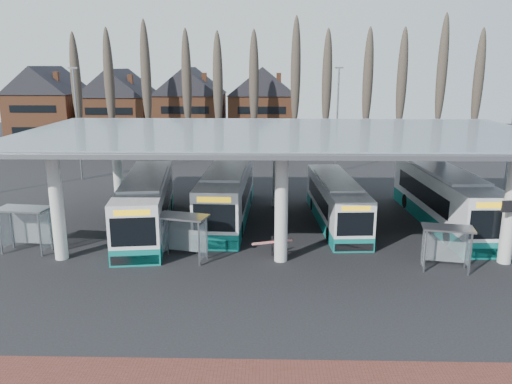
{
  "coord_description": "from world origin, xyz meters",
  "views": [
    {
      "loc": [
        -0.73,
        -22.89,
        10.25
      ],
      "look_at": [
        -1.45,
        7.0,
        2.69
      ],
      "focal_mm": 35.0,
      "sensor_mm": 36.0,
      "label": 1
    }
  ],
  "objects_px": {
    "bus_3": "(444,199)",
    "shelter_1": "(183,227)",
    "shelter_0": "(26,219)",
    "shelter_2": "(447,238)",
    "bus_0": "(146,205)",
    "bus_1": "(227,194)",
    "bus_2": "(336,202)"
  },
  "relations": [
    {
      "from": "bus_3",
      "to": "shelter_1",
      "type": "distance_m",
      "value": 17.64
    },
    {
      "from": "shelter_0",
      "to": "shelter_2",
      "type": "relative_size",
      "value": 1.08
    },
    {
      "from": "bus_0",
      "to": "shelter_2",
      "type": "height_order",
      "value": "bus_0"
    },
    {
      "from": "bus_1",
      "to": "bus_3",
      "type": "height_order",
      "value": "bus_3"
    },
    {
      "from": "bus_3",
      "to": "shelter_2",
      "type": "relative_size",
      "value": 4.86
    },
    {
      "from": "shelter_0",
      "to": "shelter_1",
      "type": "bearing_deg",
      "value": -0.18
    },
    {
      "from": "bus_2",
      "to": "shelter_1",
      "type": "height_order",
      "value": "bus_2"
    },
    {
      "from": "bus_1",
      "to": "bus_2",
      "type": "distance_m",
      "value": 7.41
    },
    {
      "from": "bus_0",
      "to": "shelter_0",
      "type": "height_order",
      "value": "bus_0"
    },
    {
      "from": "bus_1",
      "to": "bus_2",
      "type": "bearing_deg",
      "value": -5.78
    },
    {
      "from": "shelter_0",
      "to": "shelter_1",
      "type": "xyz_separation_m",
      "value": [
        9.09,
        -1.0,
        -0.05
      ]
    },
    {
      "from": "bus_1",
      "to": "bus_2",
      "type": "height_order",
      "value": "bus_1"
    },
    {
      "from": "shelter_1",
      "to": "shelter_2",
      "type": "height_order",
      "value": "shelter_1"
    },
    {
      "from": "bus_1",
      "to": "shelter_1",
      "type": "height_order",
      "value": "bus_1"
    },
    {
      "from": "bus_2",
      "to": "shelter_0",
      "type": "relative_size",
      "value": 3.81
    },
    {
      "from": "shelter_1",
      "to": "shelter_0",
      "type": "bearing_deg",
      "value": -171.65
    },
    {
      "from": "bus_0",
      "to": "shelter_1",
      "type": "height_order",
      "value": "bus_0"
    },
    {
      "from": "bus_3",
      "to": "shelter_1",
      "type": "relative_size",
      "value": 4.42
    },
    {
      "from": "bus_3",
      "to": "shelter_2",
      "type": "distance_m",
      "value": 8.33
    },
    {
      "from": "bus_0",
      "to": "shelter_0",
      "type": "bearing_deg",
      "value": -152.56
    },
    {
      "from": "shelter_0",
      "to": "bus_1",
      "type": "bearing_deg",
      "value": 37.76
    },
    {
      "from": "shelter_0",
      "to": "bus_3",
      "type": "bearing_deg",
      "value": 19.08
    },
    {
      "from": "bus_2",
      "to": "shelter_0",
      "type": "xyz_separation_m",
      "value": [
        -18.19,
        -5.69,
        0.44
      ]
    },
    {
      "from": "bus_1",
      "to": "shelter_0",
      "type": "distance_m",
      "value": 12.76
    },
    {
      "from": "bus_0",
      "to": "shelter_1",
      "type": "relative_size",
      "value": 4.29
    },
    {
      "from": "shelter_1",
      "to": "bus_0",
      "type": "bearing_deg",
      "value": 137.08
    },
    {
      "from": "bus_2",
      "to": "shelter_2",
      "type": "xyz_separation_m",
      "value": [
        4.62,
        -7.79,
        0.25
      ]
    },
    {
      "from": "shelter_1",
      "to": "shelter_2",
      "type": "distance_m",
      "value": 13.77
    },
    {
      "from": "bus_3",
      "to": "bus_1",
      "type": "bearing_deg",
      "value": 173.87
    },
    {
      "from": "shelter_2",
      "to": "shelter_0",
      "type": "bearing_deg",
      "value": -174.66
    },
    {
      "from": "bus_2",
      "to": "shelter_2",
      "type": "bearing_deg",
      "value": -62.74
    },
    {
      "from": "bus_0",
      "to": "bus_3",
      "type": "xyz_separation_m",
      "value": [
        19.5,
        1.75,
        0.07
      ]
    }
  ]
}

